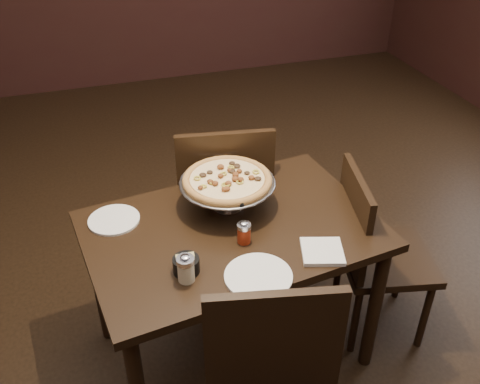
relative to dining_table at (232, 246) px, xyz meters
name	(u,v)px	position (x,y,z in m)	size (l,w,h in m)	color
room	(231,69)	(0.01, 0.04, 0.76)	(6.04, 7.04, 2.84)	black
dining_table	(232,246)	(0.00, 0.00, 0.00)	(1.27, 0.92, 0.74)	black
pizza_stand	(227,180)	(0.02, 0.14, 0.23)	(0.41, 0.41, 0.17)	silver
parmesan_shaker	(186,268)	(-0.25, -0.25, 0.15)	(0.07, 0.07, 0.11)	beige
pepper_flake_shaker	(244,233)	(0.02, -0.10, 0.14)	(0.06, 0.06, 0.10)	maroon
packet_caddy	(186,264)	(-0.24, -0.20, 0.13)	(0.10, 0.10, 0.08)	black
napkin_stack	(322,251)	(0.28, -0.26, 0.11)	(0.16, 0.16, 0.02)	white
plate_left	(114,220)	(-0.46, 0.19, 0.10)	(0.21, 0.21, 0.01)	white
plate_near	(258,276)	(0.00, -0.32, 0.10)	(0.25, 0.25, 0.01)	white
serving_spatula	(243,199)	(0.05, 0.00, 0.23)	(0.13, 0.13, 0.02)	silver
chair_far	(223,199)	(0.10, 0.49, -0.11)	(0.53, 0.53, 0.98)	black
chair_side	(373,249)	(0.67, -0.05, -0.16)	(0.50, 0.50, 0.89)	black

